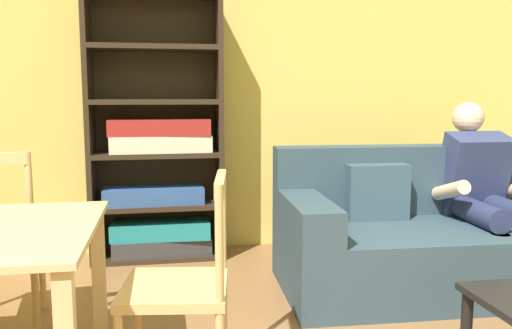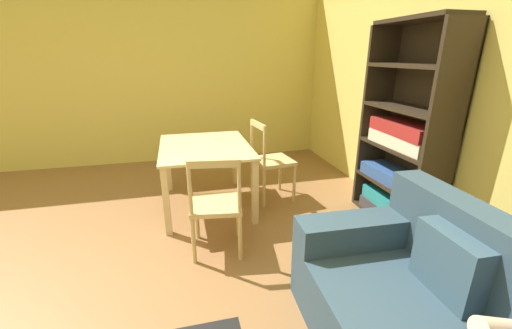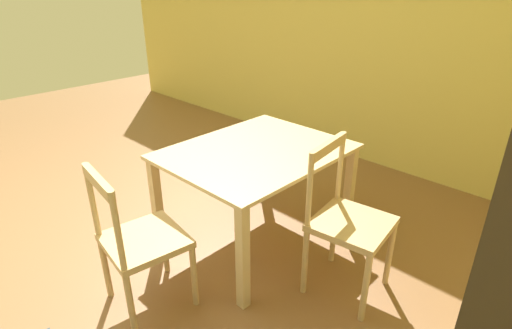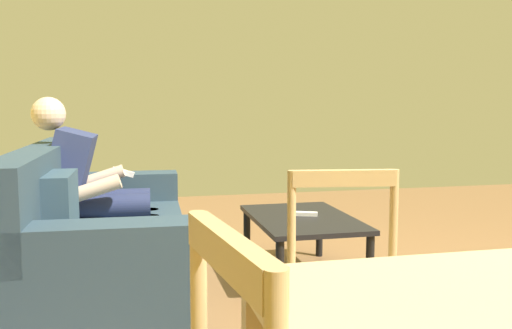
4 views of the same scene
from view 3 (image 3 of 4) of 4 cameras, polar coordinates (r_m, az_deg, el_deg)
wall_side at (r=4.66m, az=6.90°, el=20.22°), size 0.12×6.35×2.79m
dining_table at (r=2.77m, az=0.00°, el=0.13°), size 1.20×0.95×0.71m
dining_chair_near_wall at (r=2.44m, az=12.79°, el=-7.95°), size 0.47×0.47×0.94m
dining_chair_facing_couch at (r=2.37m, az=-16.16°, el=-10.39°), size 0.48×0.48×0.89m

